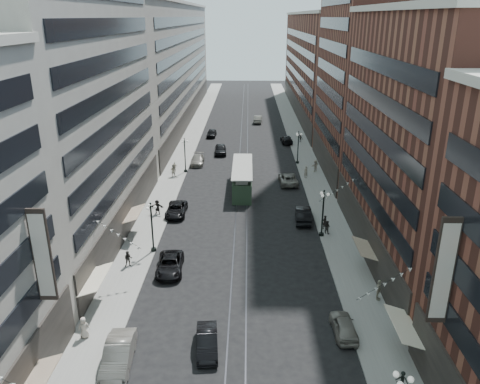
# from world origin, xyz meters

# --- Properties ---
(ground) EXTENTS (220.00, 220.00, 0.00)m
(ground) POSITION_xyz_m (0.00, 60.00, 0.00)
(ground) COLOR black
(ground) RESTS_ON ground
(sidewalk_west) EXTENTS (4.00, 180.00, 0.15)m
(sidewalk_west) POSITION_xyz_m (-11.00, 70.00, 0.07)
(sidewalk_west) COLOR gray
(sidewalk_west) RESTS_ON ground
(sidewalk_east) EXTENTS (4.00, 180.00, 0.15)m
(sidewalk_east) POSITION_xyz_m (11.00, 70.00, 0.07)
(sidewalk_east) COLOR gray
(sidewalk_east) RESTS_ON ground
(rail_west) EXTENTS (0.12, 180.00, 0.02)m
(rail_west) POSITION_xyz_m (-0.70, 70.00, 0.01)
(rail_west) COLOR #2D2D33
(rail_west) RESTS_ON ground
(rail_east) EXTENTS (0.12, 180.00, 0.02)m
(rail_east) POSITION_xyz_m (0.70, 70.00, 0.01)
(rail_east) COLOR #2D2D33
(rail_east) RESTS_ON ground
(building_west_mid) EXTENTS (8.00, 36.00, 28.00)m
(building_west_mid) POSITION_xyz_m (-17.00, 33.00, 14.00)
(building_west_mid) COLOR #9B978A
(building_west_mid) RESTS_ON ground
(building_west_far) EXTENTS (8.00, 90.00, 26.00)m
(building_west_far) POSITION_xyz_m (-17.00, 96.00, 13.00)
(building_west_far) COLOR #9B978A
(building_west_far) RESTS_ON ground
(building_east_mid) EXTENTS (8.00, 30.00, 24.00)m
(building_east_mid) POSITION_xyz_m (17.00, 28.00, 12.00)
(building_east_mid) COLOR brown
(building_east_mid) RESTS_ON ground
(building_east_tower) EXTENTS (8.00, 26.00, 42.00)m
(building_east_tower) POSITION_xyz_m (17.00, 56.00, 21.00)
(building_east_tower) COLOR brown
(building_east_tower) RESTS_ON ground
(building_east_far) EXTENTS (8.00, 72.00, 24.00)m
(building_east_far) POSITION_xyz_m (17.00, 105.00, 12.00)
(building_east_far) COLOR brown
(building_east_far) RESTS_ON ground
(lamppost_sw_far) EXTENTS (1.03, 1.14, 5.52)m
(lamppost_sw_far) POSITION_xyz_m (-9.20, 28.00, 3.10)
(lamppost_sw_far) COLOR black
(lamppost_sw_far) RESTS_ON sidewalk_west
(lamppost_sw_mid) EXTENTS (1.03, 1.14, 5.52)m
(lamppost_sw_mid) POSITION_xyz_m (-9.20, 55.00, 3.10)
(lamppost_sw_mid) COLOR black
(lamppost_sw_mid) RESTS_ON sidewalk_west
(lamppost_se_far) EXTENTS (1.03, 1.14, 5.52)m
(lamppost_se_far) POSITION_xyz_m (9.20, 32.00, 3.10)
(lamppost_se_far) COLOR black
(lamppost_se_far) RESTS_ON sidewalk_east
(lamppost_se_mid) EXTENTS (1.03, 1.14, 5.52)m
(lamppost_se_mid) POSITION_xyz_m (9.20, 60.00, 3.10)
(lamppost_se_mid) COLOR black
(lamppost_se_mid) RESTS_ON sidewalk_east
(streetcar) EXTENTS (2.82, 12.75, 3.53)m
(streetcar) POSITION_xyz_m (0.00, 47.47, 1.63)
(streetcar) COLOR #253B27
(streetcar) RESTS_ON ground
(car_1) EXTENTS (2.26, 5.48, 1.77)m
(car_1) POSITION_xyz_m (-8.40, 10.75, 0.88)
(car_1) COLOR slate
(car_1) RESTS_ON ground
(car_2) EXTENTS (2.80, 5.49, 1.49)m
(car_2) POSITION_xyz_m (-6.80, 24.00, 0.74)
(car_2) COLOR black
(car_2) RESTS_ON ground
(car_4) EXTENTS (1.83, 4.30, 1.45)m
(car_4) POSITION_xyz_m (8.40, 14.59, 0.72)
(car_4) COLOR slate
(car_4) RESTS_ON ground
(car_5) EXTENTS (1.96, 4.57, 1.46)m
(car_5) POSITION_xyz_m (-2.20, 12.49, 0.73)
(car_5) COLOR black
(car_5) RESTS_ON ground
(pedestrian_1) EXTENTS (0.94, 0.64, 1.77)m
(pedestrian_1) POSITION_xyz_m (-11.81, 13.62, 1.04)
(pedestrian_1) COLOR #C1B29F
(pedestrian_1) RESTS_ON sidewalk_west
(pedestrian_2) EXTENTS (0.87, 0.60, 1.63)m
(pedestrian_2) POSITION_xyz_m (-11.05, 24.69, 0.97)
(pedestrian_2) COLOR black
(pedestrian_2) RESTS_ON sidewalk_west
(pedestrian_4) EXTENTS (0.93, 1.23, 1.92)m
(pedestrian_4) POSITION_xyz_m (12.27, 19.22, 1.11)
(pedestrian_4) COLOR #ADA78F
(pedestrian_4) RESTS_ON sidewalk_east
(car_7) EXTENTS (2.43, 5.22, 1.45)m
(car_7) POSITION_xyz_m (-8.20, 37.97, 0.72)
(car_7) COLOR black
(car_7) RESTS_ON ground
(car_8) EXTENTS (2.20, 5.24, 1.51)m
(car_8) POSITION_xyz_m (-7.74, 59.50, 0.76)
(car_8) COLOR slate
(car_8) RESTS_ON ground
(car_9) EXTENTS (1.98, 4.61, 1.55)m
(car_9) POSITION_xyz_m (-6.81, 78.84, 0.78)
(car_9) COLOR black
(car_9) RESTS_ON ground
(car_10) EXTENTS (2.19, 5.37, 1.73)m
(car_10) POSITION_xyz_m (7.59, 36.30, 0.87)
(car_10) COLOR black
(car_10) RESTS_ON ground
(car_11) EXTENTS (2.76, 5.66, 1.55)m
(car_11) POSITION_xyz_m (6.80, 49.95, 0.77)
(car_11) COLOR slate
(car_11) RESTS_ON ground
(car_12) EXTENTS (2.36, 5.17, 1.47)m
(car_12) POSITION_xyz_m (8.40, 73.95, 0.73)
(car_12) COLOR black
(car_12) RESTS_ON ground
(car_13) EXTENTS (2.35, 5.23, 1.74)m
(car_13) POSITION_xyz_m (-4.20, 65.91, 0.87)
(car_13) COLOR black
(car_13) RESTS_ON ground
(car_14) EXTENTS (2.23, 5.33, 1.71)m
(car_14) POSITION_xyz_m (3.11, 92.74, 0.86)
(car_14) COLOR slate
(car_14) RESTS_ON ground
(pedestrian_5) EXTENTS (1.80, 0.69, 1.89)m
(pedestrian_5) POSITION_xyz_m (-10.57, 37.81, 1.09)
(pedestrian_5) COLOR black
(pedestrian_5) RESTS_ON sidewalk_west
(pedestrian_6) EXTENTS (0.96, 0.56, 1.54)m
(pedestrian_6) POSITION_xyz_m (-10.95, 55.16, 0.92)
(pedestrian_6) COLOR #BEB69E
(pedestrian_6) RESTS_ON sidewalk_west
(pedestrian_7) EXTENTS (0.86, 0.77, 1.56)m
(pedestrian_7) POSITION_xyz_m (9.88, 32.60, 0.93)
(pedestrian_7) COLOR black
(pedestrian_7) RESTS_ON sidewalk_east
(pedestrian_8) EXTENTS (0.82, 0.70, 1.91)m
(pedestrian_8) POSITION_xyz_m (9.70, 52.30, 1.10)
(pedestrian_8) COLOR #ACA18E
(pedestrian_8) RESTS_ON sidewalk_east
(pedestrian_9) EXTENTS (1.08, 0.71, 1.55)m
(pedestrian_9) POSITION_xyz_m (11.18, 74.23, 0.92)
(pedestrian_9) COLOR black
(pedestrian_9) RESTS_ON sidewalk_east
(pedestrian_extra_0) EXTENTS (1.61, 1.60, 1.90)m
(pedestrian_extra_0) POSITION_xyz_m (11.63, 55.50, 1.10)
(pedestrian_extra_0) COLOR #BFB19E
(pedestrian_extra_0) RESTS_ON sidewalk_east
(pedestrian_extra_1) EXTENTS (1.03, 0.71, 1.94)m
(pedestrian_extra_1) POSITION_xyz_m (-10.81, 52.72, 1.12)
(pedestrian_extra_1) COLOR #A8A18B
(pedestrian_extra_1) RESTS_ON sidewalk_west
(pedestrian_extra_2) EXTENTS (0.73, 0.67, 1.67)m
(pedestrian_extra_2) POSITION_xyz_m (9.81, 33.86, 0.98)
(pedestrian_extra_2) COLOR black
(pedestrian_extra_2) RESTS_ON sidewalk_east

